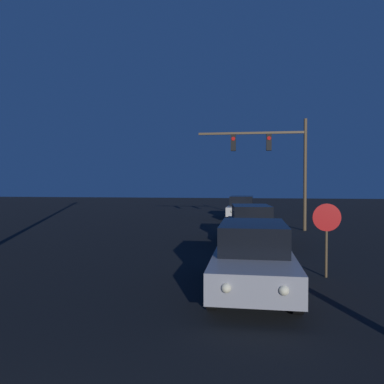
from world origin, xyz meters
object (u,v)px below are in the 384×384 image
at_px(traffic_signal_mast, 276,155).
at_px(stop_sign, 327,226).
at_px(car_near, 253,256).
at_px(car_far, 242,207).
at_px(car_mid, 251,224).

height_order(traffic_signal_mast, stop_sign, traffic_signal_mast).
distance_m(car_near, car_far, 17.64).
bearing_deg(traffic_signal_mast, car_mid, -106.77).
xyz_separation_m(car_mid, car_far, (-0.48, 10.59, 0.00)).
height_order(car_near, traffic_signal_mast, traffic_signal_mast).
bearing_deg(car_near, traffic_signal_mast, -96.58).
height_order(car_near, car_mid, same).
bearing_deg(car_far, traffic_signal_mast, 109.79).
relative_size(car_far, traffic_signal_mast, 0.80).
distance_m(car_mid, stop_sign, 5.90).
xyz_separation_m(traffic_signal_mast, stop_sign, (0.52, -10.15, -2.64)).
distance_m(car_far, stop_sign, 16.34).
bearing_deg(traffic_signal_mast, car_near, -97.28).
xyz_separation_m(car_near, stop_sign, (2.01, 1.49, 0.58)).
bearing_deg(car_near, stop_sign, -142.76).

